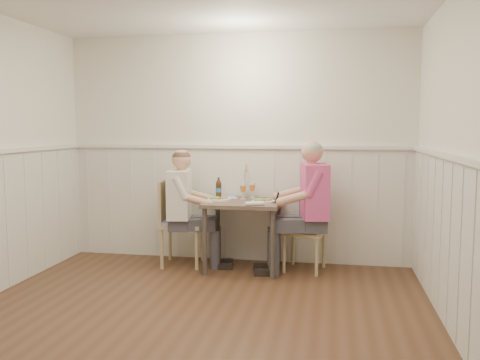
% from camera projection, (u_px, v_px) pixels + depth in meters
% --- Properties ---
extents(ground_plane, '(4.50, 4.50, 0.00)m').
position_uv_depth(ground_plane, '(181.00, 335.00, 3.78)').
color(ground_plane, '#4B2E1C').
extents(room_shell, '(4.04, 4.54, 2.60)m').
position_uv_depth(room_shell, '(178.00, 131.00, 3.62)').
color(room_shell, white).
rests_on(room_shell, ground).
extents(wainscot, '(4.00, 4.49, 1.34)m').
position_uv_depth(wainscot, '(203.00, 227.00, 4.38)').
color(wainscot, white).
rests_on(wainscot, ground).
extents(dining_table, '(0.81, 0.70, 0.75)m').
position_uv_depth(dining_table, '(243.00, 211.00, 5.49)').
color(dining_table, brown).
rests_on(dining_table, ground).
extents(chair_right, '(0.48, 0.48, 0.87)m').
position_uv_depth(chair_right, '(310.00, 228.00, 5.44)').
color(chair_right, '#9B8C67').
rests_on(chair_right, ground).
extents(chair_left, '(0.49, 0.49, 0.96)m').
position_uv_depth(chair_left, '(177.00, 219.00, 5.68)').
color(chair_left, '#9B8C67').
rests_on(chair_left, ground).
extents(man_in_pink, '(0.72, 0.51, 1.43)m').
position_uv_depth(man_in_pink, '(310.00, 217.00, 5.35)').
color(man_in_pink, '#3F3F47').
rests_on(man_in_pink, ground).
extents(diner_cream, '(0.66, 0.46, 1.32)m').
position_uv_depth(diner_cream, '(183.00, 217.00, 5.59)').
color(diner_cream, '#3F3F47').
rests_on(diner_cream, ground).
extents(plate_man, '(0.25, 0.25, 0.06)m').
position_uv_depth(plate_man, '(262.00, 200.00, 5.40)').
color(plate_man, white).
rests_on(plate_man, dining_table).
extents(plate_diner, '(0.25, 0.25, 0.06)m').
position_uv_depth(plate_diner, '(218.00, 198.00, 5.55)').
color(plate_diner, white).
rests_on(plate_diner, dining_table).
extents(beer_glass_a, '(0.07, 0.07, 0.18)m').
position_uv_depth(beer_glass_a, '(252.00, 187.00, 5.70)').
color(beer_glass_a, silver).
rests_on(beer_glass_a, dining_table).
extents(beer_glass_b, '(0.07, 0.07, 0.18)m').
position_uv_depth(beer_glass_b, '(243.00, 188.00, 5.61)').
color(beer_glass_b, silver).
rests_on(beer_glass_b, dining_table).
extents(beer_bottle, '(0.07, 0.07, 0.23)m').
position_uv_depth(beer_bottle, '(219.00, 189.00, 5.72)').
color(beer_bottle, '#32220D').
rests_on(beer_bottle, dining_table).
extents(rolled_napkin, '(0.20, 0.13, 0.04)m').
position_uv_depth(rolled_napkin, '(254.00, 204.00, 5.16)').
color(rolled_napkin, white).
rests_on(rolled_napkin, dining_table).
extents(grass_vase, '(0.05, 0.05, 0.40)m').
position_uv_depth(grass_vase, '(244.00, 182.00, 5.75)').
color(grass_vase, silver).
rests_on(grass_vase, dining_table).
extents(gingham_mat, '(0.37, 0.33, 0.01)m').
position_uv_depth(gingham_mat, '(223.00, 198.00, 5.72)').
color(gingham_mat, '#5060C1').
rests_on(gingham_mat, dining_table).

